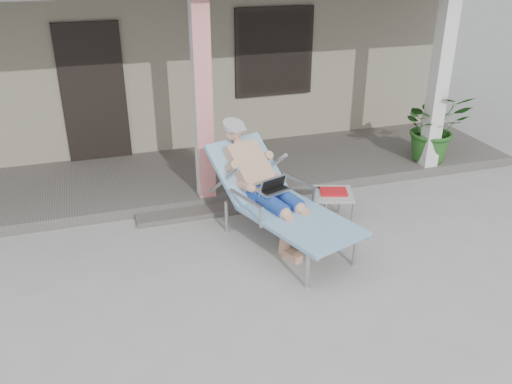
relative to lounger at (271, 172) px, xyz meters
name	(u,v)px	position (x,y,z in m)	size (l,w,h in m)	color
ground	(253,291)	(-0.55, -1.03, -0.87)	(60.00, 60.00, 0.00)	#9E9E99
house	(154,32)	(-0.55, 5.46, 0.80)	(10.40, 5.40, 3.30)	gray
porch_deck	(194,175)	(-0.55, 1.97, -0.79)	(10.00, 2.00, 0.15)	#605B56
porch_step	(212,211)	(-0.55, 0.82, -0.83)	(2.00, 0.30, 0.07)	#605B56
lounger	(271,172)	(0.00, 0.00, 0.00)	(1.46, 2.24, 1.41)	#B7B7BC
side_table	(333,195)	(0.90, 0.14, -0.50)	(0.61, 0.61, 0.43)	#AAAAA6
potted_palm	(434,127)	(3.11, 1.28, -0.17)	(0.99, 0.86, 1.10)	#26591E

